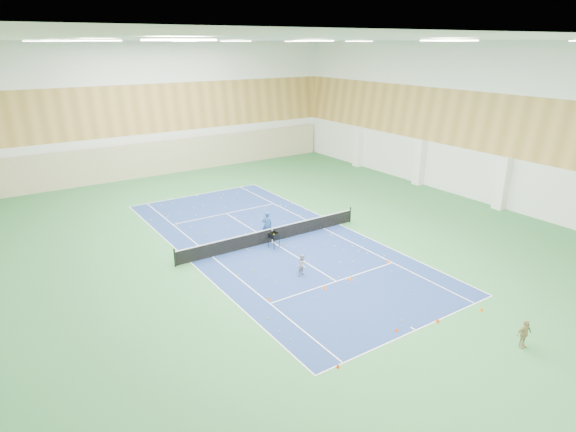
{
  "coord_description": "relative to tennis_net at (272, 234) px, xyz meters",
  "views": [
    {
      "loc": [
        -14.65,
        -23.81,
        11.87
      ],
      "look_at": [
        0.43,
        -1.14,
        2.0
      ],
      "focal_mm": 30.0,
      "sensor_mm": 36.0,
      "label": 1
    }
  ],
  "objects": [
    {
      "name": "cone_svc_d",
      "position": [
        3.93,
        -6.23,
        -0.44
      ],
      "size": [
        0.2,
        0.2,
        0.22
      ],
      "primitive_type": "cone",
      "color": "#DE5D0B",
      "rests_on": "ground"
    },
    {
      "name": "room_shell",
      "position": [
        0.0,
        0.0,
        5.45
      ],
      "size": [
        36.0,
        40.0,
        12.0
      ],
      "primitive_type": null,
      "color": "white",
      "rests_on": "ground"
    },
    {
      "name": "coach",
      "position": [
        0.13,
        0.83,
        0.33
      ],
      "size": [
        0.76,
        0.65,
        1.76
      ],
      "primitive_type": "imported",
      "rotation": [
        0.0,
        0.0,
        2.72
      ],
      "color": "#214B9A",
      "rests_on": "ground"
    },
    {
      "name": "cone_base_b",
      "position": [
        -0.76,
        -11.47,
        -0.45
      ],
      "size": [
        0.18,
        0.18,
        0.2
      ],
      "primitive_type": "cone",
      "color": "#E1430B",
      "rests_on": "ground"
    },
    {
      "name": "cone_base_d",
      "position": [
        3.78,
        -12.45,
        -0.44
      ],
      "size": [
        0.2,
        0.2,
        0.22
      ],
      "primitive_type": "cone",
      "color": "orange",
      "rests_on": "ground"
    },
    {
      "name": "back_curtain",
      "position": [
        0.0,
        19.75,
        1.05
      ],
      "size": [
        35.4,
        0.16,
        3.2
      ],
      "primitive_type": "cube",
      "color": "#C6B793",
      "rests_on": "ground"
    },
    {
      "name": "ceiling_light_grid",
      "position": [
        0.0,
        0.0,
        11.37
      ],
      "size": [
        21.4,
        25.4,
        0.06
      ],
      "primitive_type": null,
      "color": "white",
      "rests_on": "room_shell"
    },
    {
      "name": "cone_svc_c",
      "position": [
        0.74,
        -6.7,
        -0.43
      ],
      "size": [
        0.23,
        0.23,
        0.25
      ],
      "primitive_type": "cone",
      "color": "orange",
      "rests_on": "ground"
    },
    {
      "name": "wood_cladding",
      "position": [
        0.0,
        0.0,
        7.45
      ],
      "size": [
        36.0,
        40.0,
        8.0
      ],
      "primitive_type": null,
      "color": "#BC8D46",
      "rests_on": "room_shell"
    },
    {
      "name": "cone_svc_a",
      "position": [
        -3.96,
        -6.08,
        -0.45
      ],
      "size": [
        0.18,
        0.18,
        0.2
      ],
      "primitive_type": "cone",
      "color": "#DD630B",
      "rests_on": "ground"
    },
    {
      "name": "tennis_net",
      "position": [
        0.0,
        0.0,
        0.0
      ],
      "size": [
        12.8,
        0.1,
        1.1
      ],
      "primitive_type": null,
      "color": "black",
      "rests_on": "ground"
    },
    {
      "name": "cone_svc_b",
      "position": [
        -1.02,
        -6.7,
        -0.43
      ],
      "size": [
        0.22,
        0.22,
        0.24
      ],
      "primitive_type": "cone",
      "color": "#FE5D0D",
      "rests_on": "ground"
    },
    {
      "name": "ground",
      "position": [
        0.0,
        0.0,
        -0.55
      ],
      "size": [
        40.0,
        40.0,
        0.0
      ],
      "primitive_type": "plane",
      "color": "#30713B",
      "rests_on": "ground"
    },
    {
      "name": "ball_cart",
      "position": [
        -0.37,
        -0.8,
        -0.06
      ],
      "size": [
        0.69,
        0.69,
        0.99
      ],
      "primitive_type": null,
      "rotation": [
        0.0,
        0.0,
        0.25
      ],
      "color": "black",
      "rests_on": "ground"
    },
    {
      "name": "cone_base_a",
      "position": [
        -4.45,
        -11.98,
        -0.46
      ],
      "size": [
        0.17,
        0.17,
        0.19
      ],
      "primitive_type": "cone",
      "color": "#D53F0B",
      "rests_on": "ground"
    },
    {
      "name": "cone_base_c",
      "position": [
        1.33,
        -11.96,
        -0.45
      ],
      "size": [
        0.19,
        0.19,
        0.21
      ],
      "primitive_type": "cone",
      "color": "#F0460C",
      "rests_on": "ground"
    },
    {
      "name": "child_court",
      "position": [
        -1.05,
        -4.8,
        0.05
      ],
      "size": [
        0.68,
        0.58,
        1.21
      ],
      "primitive_type": "imported",
      "rotation": [
        0.0,
        0.0,
        0.23
      ],
      "color": "#9B9AA2",
      "rests_on": "ground"
    },
    {
      "name": "court_surface",
      "position": [
        0.0,
        0.0,
        -0.55
      ],
      "size": [
        10.97,
        23.77,
        0.01
      ],
      "primitive_type": "cube",
      "color": "navy",
      "rests_on": "ground"
    },
    {
      "name": "child_apron",
      "position": [
        2.75,
        -15.14,
        0.08
      ],
      "size": [
        0.79,
        0.46,
        1.26
      ],
      "primitive_type": "imported",
      "rotation": [
        0.0,
        0.0,
        -0.21
      ],
      "color": "tan",
      "rests_on": "ground"
    },
    {
      "name": "tennis_balls_scatter",
      "position": [
        0.0,
        0.0,
        -0.5
      ],
      "size": [
        10.57,
        22.77,
        0.07
      ],
      "primitive_type": null,
      "color": "yellow",
      "rests_on": "ground"
    }
  ]
}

